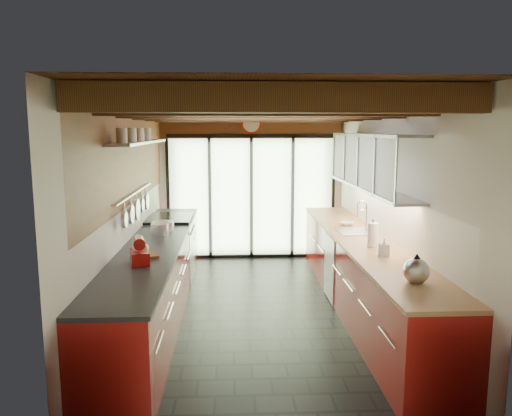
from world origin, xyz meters
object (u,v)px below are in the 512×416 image
(kettle, at_px, (416,269))
(soap_bottle, at_px, (384,247))
(bowl, at_px, (347,224))
(stand_mixer, at_px, (140,253))
(paper_towel, at_px, (373,235))

(kettle, xyz_separation_m, soap_bottle, (0.00, 0.93, -0.02))
(kettle, height_order, bowl, kettle)
(soap_bottle, height_order, bowl, soap_bottle)
(stand_mixer, distance_m, bowl, 3.17)
(stand_mixer, relative_size, paper_towel, 1.04)
(stand_mixer, distance_m, kettle, 2.65)
(paper_towel, relative_size, bowl, 1.70)
(kettle, height_order, paper_towel, paper_towel)
(kettle, distance_m, bowl, 2.65)
(paper_towel, bearing_deg, bowl, 90.00)
(kettle, distance_m, paper_towel, 1.37)
(soap_bottle, relative_size, bowl, 1.02)
(soap_bottle, bearing_deg, paper_towel, 90.00)
(paper_towel, bearing_deg, stand_mixer, -166.69)
(paper_towel, xyz_separation_m, soap_bottle, (-0.00, -0.44, -0.04))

